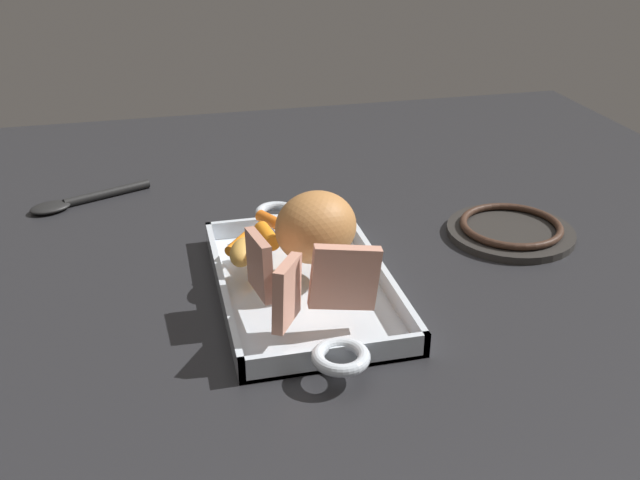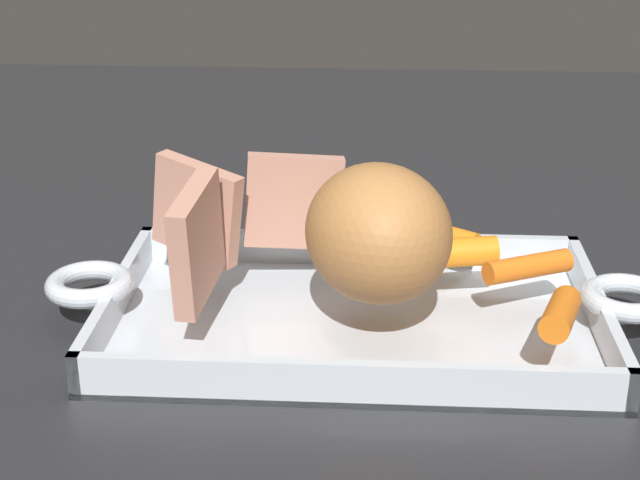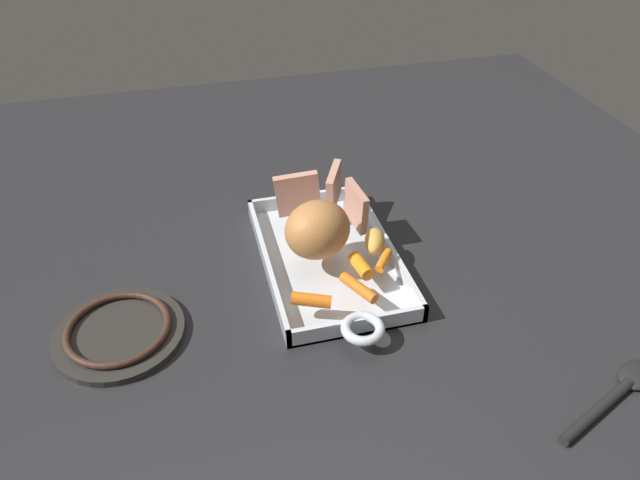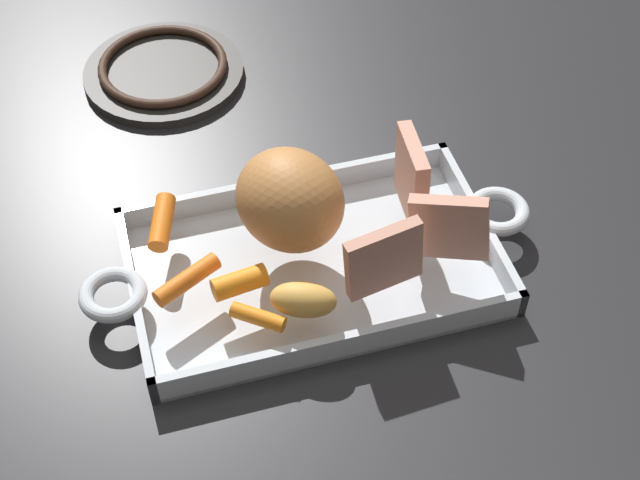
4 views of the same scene
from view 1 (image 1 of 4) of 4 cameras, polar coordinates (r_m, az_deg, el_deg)
The scene contains 13 objects.
ground_plane at distance 1.00m, azimuth -1.35°, elevation -4.05°, with size 1.75×1.75×0.00m, color #232326.
roasting_dish at distance 1.00m, azimuth -1.36°, elevation -3.53°, with size 0.47×0.23×0.04m.
pork_roast at distance 0.98m, azimuth -0.32°, elevation 1.01°, with size 0.11×0.10×0.10m, color #B4763F.
roast_slice_thin at distance 0.91m, azimuth -4.76°, elevation -1.95°, with size 0.01×0.08×0.08m, color tan.
roast_slice_thick at distance 0.87m, azimuth 1.93°, elevation -2.96°, with size 0.02×0.08×0.08m, color tan.
roast_slice_outer at distance 0.85m, azimuth -2.58°, elevation -4.13°, with size 0.01×0.07×0.07m, color tan.
baby_carrot_long at distance 1.03m, azimuth -6.39°, elevation -0.28°, with size 0.02×0.02×0.05m, color orange.
baby_carrot_northeast at distance 1.11m, azimuth 0.31°, elevation 2.08°, with size 0.02×0.02×0.06m, color orange.
baby_carrot_center_left at distance 1.09m, azimuth -3.61°, elevation 1.38°, with size 0.02×0.02×0.07m, color orange.
baby_carrot_southeast at distance 1.04m, azimuth -4.17°, elevation 0.32°, with size 0.02×0.02×0.05m, color orange.
potato_near_roast at distance 0.99m, azimuth -6.01°, elevation -0.92°, with size 0.06×0.03×0.03m, color gold.
stove_burner_rear at distance 1.19m, azimuth 14.68°, elevation 0.80°, with size 0.20×0.20×0.02m.
serving_spoon at distance 1.33m, azimuth -18.45°, elevation 2.94°, with size 0.11×0.21×0.02m.
Camera 1 is at (0.84, -0.18, 0.51)m, focal length 40.92 mm.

